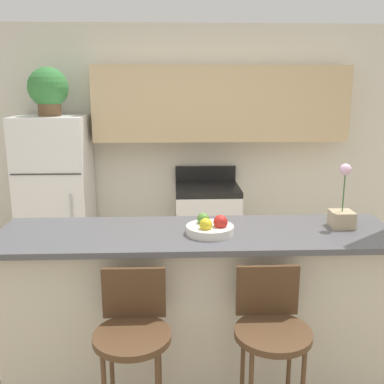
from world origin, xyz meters
name	(u,v)px	position (x,y,z in m)	size (l,w,h in m)	color
wall_back	(200,129)	(0.15, 2.22, 1.48)	(5.60, 0.38, 2.55)	silver
counter_bar	(197,312)	(0.00, 0.00, 0.54)	(2.41, 0.66, 1.08)	beige
refrigerator	(56,197)	(-1.35, 1.94, 0.82)	(0.70, 0.63, 1.64)	white
stove_range	(207,228)	(0.21, 1.95, 0.46)	(0.66, 0.62, 1.07)	white
bar_stool_left	(133,337)	(-0.36, -0.50, 0.69)	(0.40, 0.40, 1.01)	#4C331E
bar_stool_right	(271,334)	(0.36, -0.50, 0.69)	(0.40, 0.40, 1.01)	#4C331E
potted_plant_on_fridge	(48,89)	(-1.35, 1.94, 1.89)	(0.39, 0.39, 0.47)	brown
orchid_vase	(342,212)	(0.90, 0.05, 1.18)	(0.14, 0.14, 0.40)	tan
fruit_bowl	(210,228)	(0.07, -0.04, 1.12)	(0.28, 0.28, 0.12)	silver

